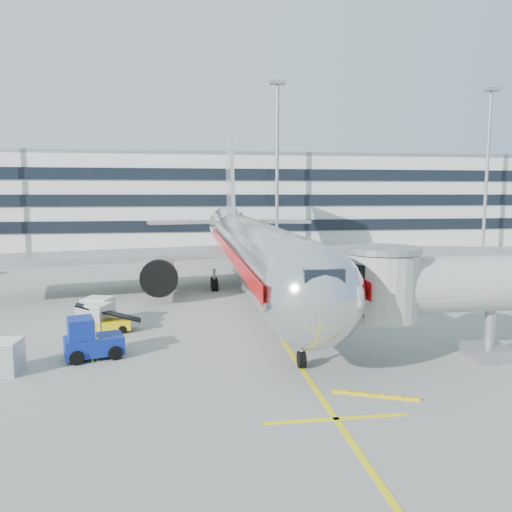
{
  "coord_description": "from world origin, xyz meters",
  "views": [
    {
      "loc": [
        -5.89,
        -32.38,
        8.97
      ],
      "look_at": [
        -0.22,
        7.09,
        4.0
      ],
      "focal_mm": 35.0,
      "sensor_mm": 36.0,
      "label": 1
    }
  ],
  "objects": [
    {
      "name": "cargo_container_right",
      "position": [
        -11.89,
        2.47,
        0.94
      ],
      "size": [
        2.24,
        2.24,
        1.88
      ],
      "color": "silver",
      "rests_on": "ground"
    },
    {
      "name": "lead_in_line",
      "position": [
        0.0,
        10.0,
        0.01
      ],
      "size": [
        0.25,
        70.0,
        0.01
      ],
      "primitive_type": "cube",
      "color": "yellow",
      "rests_on": "ground"
    },
    {
      "name": "main_jet",
      "position": [
        0.0,
        11.72,
        4.23
      ],
      "size": [
        50.95,
        48.7,
        16.06
      ],
      "color": "silver",
      "rests_on": "ground"
    },
    {
      "name": "ground",
      "position": [
        0.0,
        0.0,
        0.0
      ],
      "size": [
        180.0,
        180.0,
        0.0
      ],
      "primitive_type": "plane",
      "color": "gray",
      "rests_on": "ground"
    },
    {
      "name": "light_mast_east",
      "position": [
        42.0,
        42.0,
        14.88
      ],
      "size": [
        2.4,
        1.2,
        25.45
      ],
      "color": "gray",
      "rests_on": "ground"
    },
    {
      "name": "baggage_tug",
      "position": [
        -11.13,
        -4.86,
        1.0
      ],
      "size": [
        3.45,
        2.68,
        2.31
      ],
      "color": "navy",
      "rests_on": "ground"
    },
    {
      "name": "cargo_container_left",
      "position": [
        -11.85,
        0.77,
        0.91
      ],
      "size": [
        2.18,
        2.18,
        1.81
      ],
      "color": "silver",
      "rests_on": "ground"
    },
    {
      "name": "stop_bar",
      "position": [
        0.0,
        -14.0,
        0.01
      ],
      "size": [
        6.0,
        0.25,
        0.01
      ],
      "primitive_type": "cube",
      "color": "yellow",
      "rests_on": "ground"
    },
    {
      "name": "ramp_worker",
      "position": [
        -10.77,
        -5.46,
        0.82
      ],
      "size": [
        0.72,
        0.67,
        1.64
      ],
      "primitive_type": "imported",
      "rotation": [
        0.0,
        0.0,
        0.64
      ],
      "color": "#9BFF1A",
      "rests_on": "ground"
    },
    {
      "name": "light_mast_centre",
      "position": [
        8.0,
        42.0,
        14.88
      ],
      "size": [
        2.4,
        1.2,
        25.45
      ],
      "color": "gray",
      "rests_on": "ground"
    },
    {
      "name": "cargo_container_front",
      "position": [
        -15.0,
        -6.66,
        0.86
      ],
      "size": [
        1.71,
        1.71,
        1.71
      ],
      "color": "silver",
      "rests_on": "ground"
    },
    {
      "name": "terminal",
      "position": [
        0.0,
        57.95,
        7.8
      ],
      "size": [
        150.0,
        24.25,
        15.6
      ],
      "color": "silver",
      "rests_on": "ground"
    },
    {
      "name": "belt_loader",
      "position": [
        -11.42,
        0.45,
        0.55
      ],
      "size": [
        4.13,
        1.69,
        1.95
      ],
      "color": "#D9B909",
      "rests_on": "ground"
    }
  ]
}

